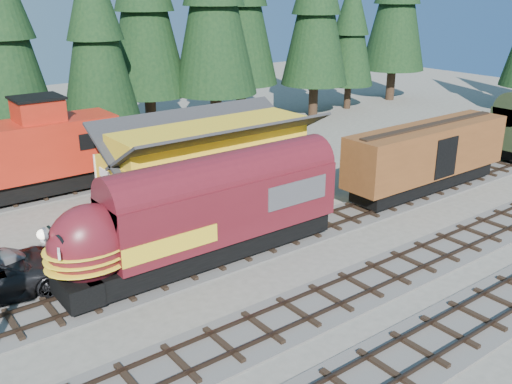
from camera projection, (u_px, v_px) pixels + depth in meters
ground at (337, 267)px, 26.64m from camera, size 120.00×120.00×0.00m
track_siding at (406, 197)px, 35.31m from camera, size 68.00×3.20×0.33m
track_main_south at (495, 227)px, 30.83m from camera, size 68.00×3.20×0.33m
track_spur at (7, 202)px, 34.37m from camera, size 32.00×3.20×0.33m
depot at (212, 156)px, 33.48m from camera, size 12.80×7.00×5.30m
conifer_backdrop at (162, 8)px, 44.21m from camera, size 79.85×24.05×17.32m
locomotive at (197, 220)px, 25.93m from camera, size 14.43×2.87×3.92m
boxcar at (427, 155)px, 35.47m from camera, size 12.63×2.71×3.97m
caboose at (26, 154)px, 34.29m from camera, size 11.02×3.20×5.73m
pickup_truck_b at (6, 267)px, 24.86m from camera, size 5.84×3.29×1.60m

